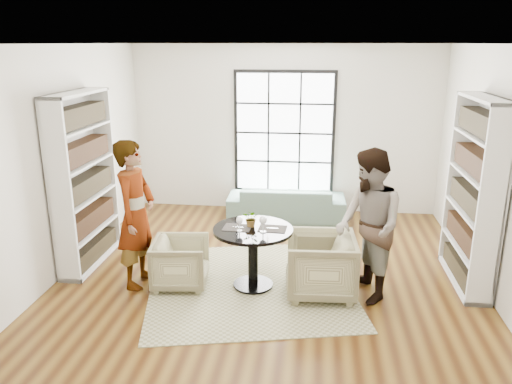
# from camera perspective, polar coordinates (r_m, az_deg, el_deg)

# --- Properties ---
(ground) EXTENTS (6.00, 6.00, 0.00)m
(ground) POSITION_cam_1_polar(r_m,az_deg,el_deg) (6.69, 1.31, -10.05)
(ground) COLOR brown
(room_shell) EXTENTS (6.00, 6.01, 6.00)m
(room_shell) POSITION_cam_1_polar(r_m,az_deg,el_deg) (6.75, 1.84, 1.62)
(room_shell) COLOR silver
(room_shell) RESTS_ON ground
(rug) EXTENTS (3.04, 3.04, 0.01)m
(rug) POSITION_cam_1_polar(r_m,az_deg,el_deg) (6.56, -0.69, -10.56)
(rug) COLOR tan
(rug) RESTS_ON ground
(pedestal_table) EXTENTS (1.00, 1.00, 0.80)m
(pedestal_table) POSITION_cam_1_polar(r_m,az_deg,el_deg) (6.30, -0.34, -6.05)
(pedestal_table) COLOR black
(pedestal_table) RESTS_ON ground
(sofa) EXTENTS (2.07, 0.87, 0.60)m
(sofa) POSITION_cam_1_polar(r_m,az_deg,el_deg) (8.84, 3.47, -1.20)
(sofa) COLOR slate
(sofa) RESTS_ON ground
(armchair_left) EXTENTS (0.76, 0.75, 0.63)m
(armchair_left) POSITION_cam_1_polar(r_m,az_deg,el_deg) (6.51, -8.60, -7.99)
(armchair_left) COLOR tan
(armchair_left) RESTS_ON ground
(armchair_right) EXTENTS (0.89, 0.87, 0.77)m
(armchair_right) POSITION_cam_1_polar(r_m,az_deg,el_deg) (6.25, 7.36, -8.31)
(armchair_right) COLOR tan
(armchair_right) RESTS_ON ground
(person_left) EXTENTS (0.52, 0.73, 1.89)m
(person_left) POSITION_cam_1_polar(r_m,az_deg,el_deg) (6.44, -13.57, -2.50)
(person_left) COLOR gray
(person_left) RESTS_ON ground
(person_right) EXTENTS (0.94, 1.07, 1.85)m
(person_right) POSITION_cam_1_polar(r_m,az_deg,el_deg) (6.08, 12.75, -3.82)
(person_right) COLOR gray
(person_right) RESTS_ON ground
(placemat_left) EXTENTS (0.35, 0.28, 0.01)m
(placemat_left) POSITION_cam_1_polar(r_m,az_deg,el_deg) (6.24, -2.15, -4.08)
(placemat_left) COLOR black
(placemat_left) RESTS_ON pedestal_table
(placemat_right) EXTENTS (0.35, 0.28, 0.01)m
(placemat_right) POSITION_cam_1_polar(r_m,az_deg,el_deg) (6.20, 1.89, -4.21)
(placemat_right) COLOR black
(placemat_right) RESTS_ON pedestal_table
(cutlery_left) EXTENTS (0.15, 0.23, 0.01)m
(cutlery_left) POSITION_cam_1_polar(r_m,az_deg,el_deg) (6.24, -2.15, -4.02)
(cutlery_left) COLOR silver
(cutlery_left) RESTS_ON placemat_left
(cutlery_right) EXTENTS (0.15, 0.23, 0.01)m
(cutlery_right) POSITION_cam_1_polar(r_m,az_deg,el_deg) (6.20, 1.89, -4.15)
(cutlery_right) COLOR silver
(cutlery_right) RESTS_ON placemat_right
(wine_glass_left) EXTENTS (0.08, 0.08, 0.18)m
(wine_glass_left) POSITION_cam_1_polar(r_m,az_deg,el_deg) (6.09, -1.90, -3.33)
(wine_glass_left) COLOR silver
(wine_glass_left) RESTS_ON pedestal_table
(wine_glass_right) EXTENTS (0.10, 0.10, 0.21)m
(wine_glass_right) POSITION_cam_1_polar(r_m,az_deg,el_deg) (6.05, 0.81, -3.28)
(wine_glass_right) COLOR silver
(wine_glass_right) RESTS_ON pedestal_table
(flower_centerpiece) EXTENTS (0.24, 0.23, 0.22)m
(flower_centerpiece) POSITION_cam_1_polar(r_m,az_deg,el_deg) (6.24, -0.52, -3.03)
(flower_centerpiece) COLOR gray
(flower_centerpiece) RESTS_ON pedestal_table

